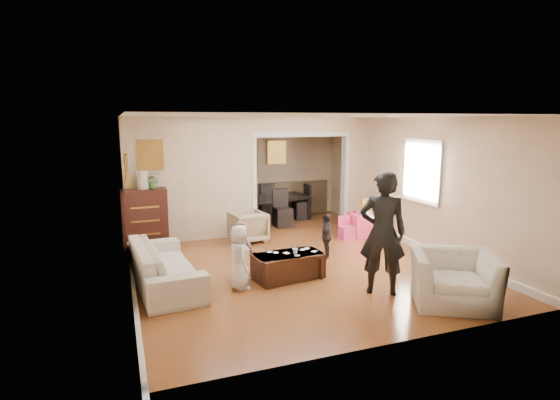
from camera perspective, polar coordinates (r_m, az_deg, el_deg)
name	(u,v)px	position (r m, az deg, el deg)	size (l,w,h in m)	color
floor	(284,257)	(8.37, 0.48, -7.32)	(7.00, 7.00, 0.00)	#995527
partition_left	(192,180)	(9.46, -11.26, 2.60)	(2.75, 0.18, 2.60)	beige
partition_right	(354,172)	(10.74, 9.49, 3.56)	(0.55, 0.18, 2.60)	beige
partition_header	(301,125)	(10.06, 2.76, 9.66)	(2.22, 0.18, 0.35)	beige
window_pane	(422,171)	(9.04, 17.87, 3.55)	(0.03, 0.95, 1.10)	white
framed_art_partition	(150,155)	(9.21, -16.37, 5.62)	(0.45, 0.03, 0.55)	brown
framed_art_sofa_wall	(126,170)	(6.90, -19.20, 3.62)	(0.03, 0.55, 0.40)	brown
framed_art_alcove	(277,152)	(11.62, -0.45, 6.18)	(0.45, 0.03, 0.55)	brown
sofa	(165,264)	(7.15, -14.67, -8.05)	(2.22, 0.87, 0.65)	silver
armchair_back	(248,227)	(9.33, -4.15, -3.47)	(0.68, 0.70, 0.64)	tan
armchair_front	(454,279)	(6.68, 21.49, -9.42)	(1.11, 0.97, 0.72)	silver
dresser	(145,218)	(9.23, -17.04, -2.28)	(0.87, 0.49, 1.19)	#34130F
table_lamp	(143,180)	(9.10, -17.30, 2.50)	(0.22, 0.22, 0.36)	beige
potted_plant	(153,180)	(9.11, -16.04, 2.46)	(0.29, 0.25, 0.32)	#477B36
coffee_table	(288,266)	(7.22, 1.06, -8.50)	(1.11, 0.55, 0.41)	#391C12
coffee_cup	(295,251)	(7.13, 1.97, -6.61)	(0.10, 0.10, 0.09)	white
play_table	(363,225)	(9.91, 10.63, -3.18)	(0.53, 0.53, 0.51)	#FC4278
cereal_box	(366,206)	(9.97, 11.01, -0.74)	(0.20, 0.07, 0.30)	yellow
cyan_cup	(360,213)	(9.76, 10.34, -1.62)	(0.08, 0.08, 0.08)	teal
toy_block	(356,212)	(9.89, 9.73, -1.52)	(0.08, 0.06, 0.05)	red
play_bowl	(368,213)	(9.78, 11.30, -1.69)	(0.24, 0.24, 0.06)	white
dining_table	(274,209)	(11.21, -0.81, -1.12)	(1.80, 1.00, 0.63)	black
adult_person	(383,233)	(6.60, 13.11, -4.17)	(0.67, 0.44, 1.83)	black
child_kneel_a	(239,257)	(6.74, -5.26, -7.35)	(0.48, 0.31, 0.99)	silver
child_kneel_b	(241,250)	(7.20, -5.04, -6.39)	(0.46, 0.36, 0.94)	pink
child_toddler	(326,236)	(8.22, 6.00, -4.64)	(0.49, 0.21, 0.84)	black
craft_papers	(294,252)	(7.26, 1.76, -6.67)	(0.81, 0.44, 0.00)	white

